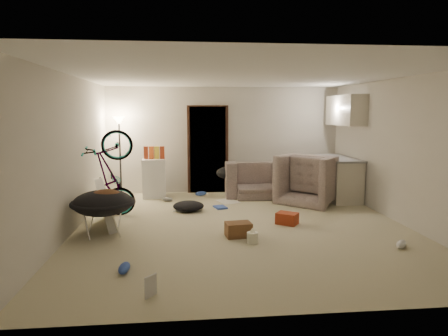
{
  "coord_description": "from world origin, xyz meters",
  "views": [
    {
      "loc": [
        -0.95,
        -6.48,
        1.91
      ],
      "look_at": [
        -0.25,
        0.6,
        0.91
      ],
      "focal_mm": 32.0,
      "sensor_mm": 36.0,
      "label": 1
    }
  ],
  "objects": [
    {
      "name": "floor",
      "position": [
        0.0,
        0.0,
        -0.01
      ],
      "size": [
        5.5,
        6.0,
        0.02
      ],
      "primitive_type": "cube",
      "color": "#C3BA96",
      "rests_on": "ground"
    },
    {
      "name": "ceiling",
      "position": [
        0.0,
        0.0,
        2.51
      ],
      "size": [
        5.5,
        6.0,
        0.02
      ],
      "primitive_type": "cube",
      "color": "white",
      "rests_on": "wall_back"
    },
    {
      "name": "wall_back",
      "position": [
        0.0,
        3.01,
        1.25
      ],
      "size": [
        5.5,
        0.02,
        2.5
      ],
      "primitive_type": "cube",
      "color": "beige",
      "rests_on": "floor"
    },
    {
      "name": "wall_front",
      "position": [
        0.0,
        -3.01,
        1.25
      ],
      "size": [
        5.5,
        0.02,
        2.5
      ],
      "primitive_type": "cube",
      "color": "beige",
      "rests_on": "floor"
    },
    {
      "name": "wall_left",
      "position": [
        -2.76,
        0.0,
        1.25
      ],
      "size": [
        0.02,
        6.0,
        2.5
      ],
      "primitive_type": "cube",
      "color": "beige",
      "rests_on": "floor"
    },
    {
      "name": "wall_right",
      "position": [
        2.76,
        0.0,
        1.25
      ],
      "size": [
        0.02,
        6.0,
        2.5
      ],
      "primitive_type": "cube",
      "color": "beige",
      "rests_on": "floor"
    },
    {
      "name": "doorway",
      "position": [
        -0.4,
        2.97,
        1.02
      ],
      "size": [
        0.85,
        0.1,
        2.04
      ],
      "primitive_type": "cube",
      "color": "black",
      "rests_on": "floor"
    },
    {
      "name": "door_trim",
      "position": [
        -0.4,
        2.94,
        1.02
      ],
      "size": [
        0.97,
        0.04,
        2.1
      ],
      "primitive_type": "cube",
      "color": "#361D13",
      "rests_on": "floor"
    },
    {
      "name": "floor_lamp",
      "position": [
        -2.4,
        2.65,
        1.31
      ],
      "size": [
        0.28,
        0.28,
        1.81
      ],
      "color": "black",
      "rests_on": "floor"
    },
    {
      "name": "kitchen_counter",
      "position": [
        2.43,
        2.0,
        0.44
      ],
      "size": [
        0.6,
        1.5,
        0.88
      ],
      "primitive_type": "cube",
      "color": "beige",
      "rests_on": "floor"
    },
    {
      "name": "counter_top",
      "position": [
        2.43,
        2.0,
        0.9
      ],
      "size": [
        0.64,
        1.54,
        0.04
      ],
      "primitive_type": "cube",
      "color": "gray",
      "rests_on": "kitchen_counter"
    },
    {
      "name": "kitchen_uppers",
      "position": [
        2.56,
        2.0,
        1.95
      ],
      "size": [
        0.38,
        1.4,
        0.65
      ],
      "primitive_type": "cube",
      "color": "beige",
      "rests_on": "wall_right"
    },
    {
      "name": "sofa",
      "position": [
        0.99,
        2.45,
        0.3
      ],
      "size": [
        2.09,
        0.85,
        0.61
      ],
      "primitive_type": "imported",
      "rotation": [
        0.0,
        0.0,
        3.13
      ],
      "color": "#373D36",
      "rests_on": "floor"
    },
    {
      "name": "armchair",
      "position": [
        1.8,
        1.74,
        0.38
      ],
      "size": [
        1.55,
        1.54,
        0.76
      ],
      "primitive_type": "imported",
      "rotation": [
        0.0,
        0.0,
        2.4
      ],
      "color": "#373D36",
      "rests_on": "floor"
    },
    {
      "name": "bicycle",
      "position": [
        -2.3,
        0.81,
        0.43
      ],
      "size": [
        1.68,
        0.83,
        0.94
      ],
      "primitive_type": "imported",
      "rotation": [
        0.0,
        -0.17,
        1.65
      ],
      "color": "black",
      "rests_on": "floor"
    },
    {
      "name": "book_asset",
      "position": [
        -1.38,
        -2.55,
        0.01
      ],
      "size": [
        0.29,
        0.28,
        0.02
      ],
      "primitive_type": "imported",
      "rotation": [
        0.0,
        0.0,
        0.86
      ],
      "color": "#9A3217",
      "rests_on": "floor"
    },
    {
      "name": "mini_fridge",
      "position": [
        -1.64,
        2.55,
        0.43
      ],
      "size": [
        0.53,
        0.53,
        0.87
      ],
      "primitive_type": "cube",
      "rotation": [
        0.0,
        0.0,
        0.04
      ],
      "color": "white",
      "rests_on": "floor"
    },
    {
      "name": "snack_box_0",
      "position": [
        -1.81,
        2.55,
        1.0
      ],
      "size": [
        0.11,
        0.08,
        0.3
      ],
      "primitive_type": "cube",
      "rotation": [
        0.0,
        0.0,
        0.09
      ],
      "color": "#9A3217",
      "rests_on": "mini_fridge"
    },
    {
      "name": "snack_box_1",
      "position": [
        -1.69,
        2.55,
        1.0
      ],
      "size": [
        0.11,
        0.08,
        0.3
      ],
      "primitive_type": "cube",
      "rotation": [
        0.0,
        0.0,
        -0.14
      ],
      "color": "#C24C18",
      "rests_on": "mini_fridge"
    },
    {
      "name": "snack_box_2",
      "position": [
        -1.57,
        2.55,
        1.0
      ],
      "size": [
        0.12,
        0.1,
        0.3
      ],
      "primitive_type": "cube",
      "rotation": [
        0.0,
        0.0,
        0.31
      ],
      "color": "yellow",
      "rests_on": "mini_fridge"
    },
    {
      "name": "snack_box_3",
      "position": [
        -1.45,
        2.55,
        1.0
      ],
      "size": [
        0.11,
        0.08,
        0.3
      ],
      "primitive_type": "cube",
      "rotation": [
        0.0,
        0.0,
        0.1
      ],
      "color": "#9A3217",
      "rests_on": "mini_fridge"
    },
    {
      "name": "saucer_chair",
      "position": [
        -2.22,
        -0.26,
        0.42
      ],
      "size": [
        1.0,
        1.0,
        0.71
      ],
      "color": "silver",
      "rests_on": "floor"
    },
    {
      "name": "hoodie",
      "position": [
        -2.17,
        -0.29,
        0.62
      ],
      "size": [
        0.58,
        0.53,
        0.22
      ],
      "primitive_type": "ellipsoid",
      "rotation": [
        0.0,
        0.0,
        0.31
      ],
      "color": "#4F2E1B",
      "rests_on": "saucer_chair"
    },
    {
      "name": "sofa_drape",
      "position": [
        0.04,
        2.45,
        0.54
      ],
      "size": [
        0.59,
        0.5,
        0.28
      ],
      "primitive_type": "ellipsoid",
      "rotation": [
        0.0,
        0.0,
        0.07
      ],
      "color": "black",
      "rests_on": "sofa"
    },
    {
      "name": "tv_box",
      "position": [
        -2.3,
        0.27,
        0.37
      ],
      "size": [
        0.55,
        1.15,
        0.75
      ],
      "primitive_type": "cube",
      "rotation": [
        0.0,
        -0.21,
        0.25
      ],
      "color": "silver",
      "rests_on": "floor"
    },
    {
      "name": "drink_case_a",
      "position": [
        -0.14,
        -0.55,
        0.11
      ],
      "size": [
        0.42,
        0.32,
        0.22
      ],
      "primitive_type": "cube",
      "rotation": [
        0.0,
        0.0,
        0.12
      ],
      "color": "brown",
      "rests_on": "floor"
    },
    {
      "name": "drink_case_b",
      "position": [
        0.79,
        0.05,
        0.1
      ],
      "size": [
        0.43,
        0.41,
        0.2
      ],
      "primitive_type": "cube",
      "rotation": [
        0.0,
        0.0,
        -0.63
      ],
      "color": "#9A3217",
      "rests_on": "floor"
    },
    {
      "name": "juicer",
      "position": [
        0.02,
        -0.89,
        0.1
      ],
      "size": [
        0.17,
        0.17,
        0.24
      ],
      "color": "white",
      "rests_on": "floor"
    },
    {
      "name": "newspaper",
      "position": [
        -0.04,
        1.9,
        0.0
      ],
      "size": [
        0.55,
        0.61,
        0.01
      ],
      "primitive_type": "cube",
      "rotation": [
        0.0,
        0.0,
        0.38
      ],
      "color": "beige",
      "rests_on": "floor"
    },
    {
      "name": "book_blue",
      "position": [
        -0.25,
        1.33,
        0.01
      ],
      "size": [
        0.29,
        0.35,
        0.03
      ],
      "primitive_type": "cube",
      "rotation": [
        0.0,
        0.0,
        0.27
      ],
      "color": "#3251B4",
      "rests_on": "floor"
    },
    {
      "name": "book_white",
      "position": [
        -1.06,
        1.17,
        0.01
      ],
      "size": [
        0.27,
        0.29,
        0.02
      ],
      "primitive_type": "cube",
      "rotation": [
        0.0,
        0.0,
        -0.45
      ],
      "color": "silver",
      "rests_on": "floor"
    },
    {
      "name": "shoe_0",
      "position": [
        -0.59,
        2.55,
        0.05
      ],
      "size": [
        0.31,
        0.22,
        0.11
      ],
      "primitive_type": "ellipsoid",
      "rotation": [
        0.0,
        0.0,
        0.41
      ],
      "color": "#3251B4",
      "rests_on": "floor"
    },
    {
      "name": "shoe_1",
      "position": [
        -1.33,
        2.03,
        0.05
      ],
      "size": [
        0.27,
        0.2,
        0.09
      ],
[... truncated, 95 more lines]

